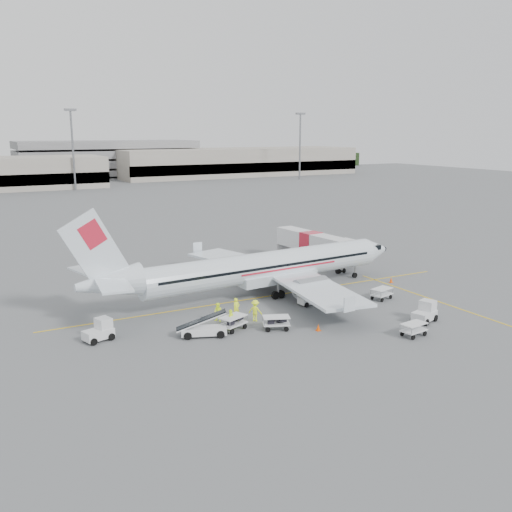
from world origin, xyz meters
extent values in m
plane|color=#56595B|center=(0.00, 0.00, 0.00)|extent=(360.00, 360.00, 0.00)
cube|color=yellow|center=(0.00, 0.00, 0.01)|extent=(44.00, 0.20, 0.01)
cube|color=yellow|center=(14.00, -8.00, 0.01)|extent=(0.20, 20.00, 0.01)
cone|color=#FE4F01|center=(14.82, -1.81, 0.30)|extent=(0.37, 0.37, 0.60)
cone|color=#FE4F01|center=(6.27, 17.59, 0.30)|extent=(0.36, 0.36, 0.59)
cone|color=#FE4F01|center=(-1.03, -10.77, 0.30)|extent=(0.37, 0.37, 0.61)
imported|color=#E4FF22|center=(-5.57, -4.61, 0.92)|extent=(0.76, 0.59, 1.85)
imported|color=#E4FF22|center=(-7.38, -4.67, 0.83)|extent=(0.96, 1.02, 1.67)
imported|color=#E4FF22|center=(-4.47, -6.10, 0.95)|extent=(1.35, 1.39, 1.91)
imported|color=#E4FF22|center=(-7.27, -6.98, 0.87)|extent=(1.04, 0.99, 1.74)
camera|label=1|loc=(-27.08, -47.86, 16.26)|focal=40.00mm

